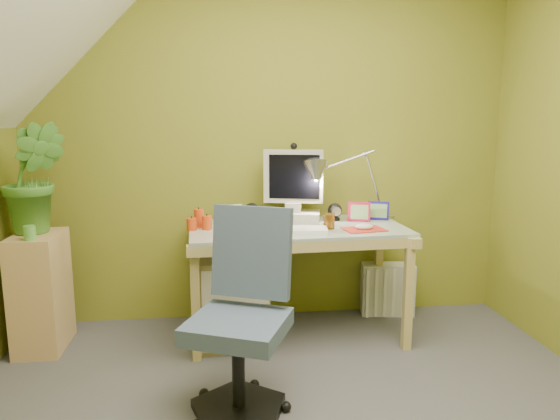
{
  "coord_description": "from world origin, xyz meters",
  "views": [
    {
      "loc": [
        -0.33,
        -1.83,
        1.37
      ],
      "look_at": [
        0.0,
        1.0,
        0.85
      ],
      "focal_mm": 33.0,
      "sensor_mm": 36.0,
      "label": 1
    }
  ],
  "objects": [
    {
      "name": "keyboard",
      "position": [
        0.05,
        1.09,
        0.71
      ],
      "size": [
        0.48,
        0.21,
        0.02
      ],
      "primitive_type": "cube",
      "rotation": [
        0.0,
        0.0,
        -0.14
      ],
      "color": "white",
      "rests_on": "desk"
    },
    {
      "name": "green_cup",
      "position": [
        -1.38,
        1.07,
        0.74
      ],
      "size": [
        0.08,
        0.08,
        0.08
      ],
      "primitive_type": "cylinder",
      "rotation": [
        0.0,
        0.0,
        -0.24
      ],
      "color": "#59A243",
      "rests_on": "side_ledge"
    },
    {
      "name": "amber_tumbler",
      "position": [
        0.31,
        1.15,
        0.75
      ],
      "size": [
        0.08,
        0.08,
        0.09
      ],
      "primitive_type": "cylinder",
      "rotation": [
        0.0,
        0.0,
        0.08
      ],
      "color": "#8D5514",
      "rests_on": "desk"
    },
    {
      "name": "mousepad",
      "position": [
        0.51,
        1.09,
        0.71
      ],
      "size": [
        0.27,
        0.21,
        0.01
      ],
      "primitive_type": "cube",
      "rotation": [
        0.0,
        0.0,
        0.16
      ],
      "color": "#B42D20",
      "rests_on": "desk"
    },
    {
      "name": "potted_plant",
      "position": [
        -1.4,
        1.27,
        1.02
      ],
      "size": [
        0.39,
        0.34,
        0.65
      ],
      "primitive_type": "imported",
      "rotation": [
        0.0,
        0.0,
        0.15
      ],
      "color": "#43802A",
      "rests_on": "side_ledge"
    },
    {
      "name": "monitor",
      "position": [
        0.13,
        1.41,
        0.98
      ],
      "size": [
        0.45,
        0.32,
        0.56
      ],
      "primitive_type": null,
      "rotation": [
        0.0,
        0.0,
        -0.22
      ],
      "color": "#BAB3A7",
      "rests_on": "desk"
    },
    {
      "name": "candle_cluster",
      "position": [
        -0.47,
        1.24,
        0.76
      ],
      "size": [
        0.16,
        0.14,
        0.11
      ],
      "primitive_type": null,
      "rotation": [
        0.0,
        0.0,
        -0.1
      ],
      "color": "#CF3F11",
      "rests_on": "desk"
    },
    {
      "name": "side_ledge",
      "position": [
        -1.4,
        1.22,
        0.35
      ],
      "size": [
        0.26,
        0.4,
        0.7
      ],
      "primitive_type": "cube",
      "color": "tan",
      "rests_on": "floor"
    },
    {
      "name": "desk_lamp",
      "position": [
        0.58,
        1.41,
        1.03
      ],
      "size": [
        0.65,
        0.37,
        0.65
      ],
      "primitive_type": null,
      "rotation": [
        0.0,
        0.0,
        0.19
      ],
      "color": "#B1B0B5",
      "rests_on": "desk"
    },
    {
      "name": "photo_frame_red",
      "position": [
        0.55,
        1.35,
        0.76
      ],
      "size": [
        0.14,
        0.06,
        0.12
      ],
      "primitive_type": "cube",
      "rotation": [
        0.0,
        0.0,
        -0.28
      ],
      "color": "#B01234",
      "rests_on": "desk"
    },
    {
      "name": "desk",
      "position": [
        0.13,
        1.23,
        0.35
      ],
      "size": [
        1.34,
        0.72,
        0.7
      ],
      "primitive_type": null,
      "rotation": [
        0.0,
        0.0,
        0.05
      ],
      "color": "tan",
      "rests_on": "floor"
    },
    {
      "name": "mouse",
      "position": [
        0.51,
        1.09,
        0.72
      ],
      "size": [
        0.12,
        0.09,
        0.04
      ],
      "primitive_type": "ellipsoid",
      "rotation": [
        0.0,
        0.0,
        -0.16
      ],
      "color": "silver",
      "rests_on": "mousepad"
    },
    {
      "name": "photo_frame_green",
      "position": [
        -0.27,
        1.37,
        0.76
      ],
      "size": [
        0.14,
        0.06,
        0.12
      ],
      "primitive_type": "cube",
      "rotation": [
        0.0,
        0.0,
        0.29
      ],
      "color": "#B3BE83",
      "rests_on": "desk"
    },
    {
      "name": "photo_frame_blue",
      "position": [
        0.69,
        1.39,
        0.76
      ],
      "size": [
        0.14,
        0.07,
        0.12
      ],
      "primitive_type": "cube",
      "rotation": [
        0.0,
        0.0,
        -0.35
      ],
      "color": "navy",
      "rests_on": "desk"
    },
    {
      "name": "speaker_left",
      "position": [
        -0.14,
        1.39,
        0.77
      ],
      "size": [
        0.11,
        0.11,
        0.13
      ],
      "primitive_type": null,
      "rotation": [
        0.0,
        0.0,
        0.01
      ],
      "color": "black",
      "rests_on": "desk"
    },
    {
      "name": "wall_back",
      "position": [
        0.0,
        1.6,
        1.2
      ],
      "size": [
        3.2,
        0.01,
        2.4
      ],
      "primitive_type": "cube",
      "color": "olive",
      "rests_on": "floor"
    },
    {
      "name": "speaker_right",
      "position": [
        0.4,
        1.39,
        0.76
      ],
      "size": [
        0.11,
        0.11,
        0.11
      ],
      "primitive_type": null,
      "rotation": [
        0.0,
        0.0,
        -0.21
      ],
      "color": "black",
      "rests_on": "desk"
    },
    {
      "name": "task_chair",
      "position": [
        -0.27,
        0.38,
        0.43
      ],
      "size": [
        0.63,
        0.63,
        0.87
      ],
      "primitive_type": null,
      "rotation": [
        0.0,
        0.0,
        -0.4
      ],
      "color": "#3D4D64",
      "rests_on": "floor"
    },
    {
      "name": "radiator",
      "position": [
        0.82,
        1.5,
        0.18
      ],
      "size": [
        0.38,
        0.2,
        0.36
      ],
      "primitive_type": "cube",
      "rotation": [
        0.0,
        0.0,
        -0.15
      ],
      "color": "silver",
      "rests_on": "floor"
    }
  ]
}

